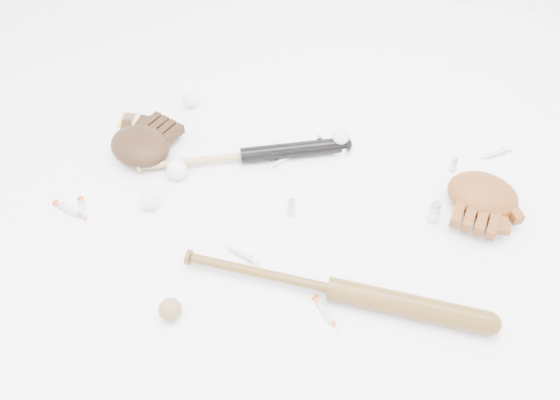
% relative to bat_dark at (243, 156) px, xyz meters
% --- Properties ---
extents(bat_dark, '(0.76, 0.36, 0.06)m').
position_rel_bat_dark_xyz_m(bat_dark, '(0.00, 0.00, 0.00)').
color(bat_dark, black).
rests_on(bat_dark, ground).
extents(bat_wood, '(0.96, 0.08, 0.07)m').
position_rel_bat_dark_xyz_m(bat_wood, '(0.41, -0.47, 0.01)').
color(bat_wood, brown).
rests_on(bat_wood, ground).
extents(glove_dark, '(0.36, 0.36, 0.10)m').
position_rel_bat_dark_xyz_m(glove_dark, '(-0.37, -0.06, 0.02)').
color(glove_dark, black).
rests_on(glove_dark, ground).
extents(glove_tan, '(0.33, 0.33, 0.10)m').
position_rel_bat_dark_xyz_m(glove_tan, '(0.84, -0.01, 0.02)').
color(glove_tan, brown).
rests_on(glove_tan, ground).
extents(trading_card, '(0.07, 0.09, 0.00)m').
position_rel_bat_dark_xyz_m(trading_card, '(-0.50, 0.10, -0.03)').
color(trading_card, gold).
rests_on(trading_card, ground).
extents(pedestal, '(0.07, 0.07, 0.04)m').
position_rel_bat_dark_xyz_m(pedestal, '(0.33, 0.14, -0.01)').
color(pedestal, white).
rests_on(pedestal, ground).
extents(baseball_on_pedestal, '(0.06, 0.06, 0.06)m').
position_rel_bat_dark_xyz_m(baseball_on_pedestal, '(0.33, 0.14, 0.04)').
color(baseball_on_pedestal, silver).
rests_on(baseball_on_pedestal, pedestal).
extents(baseball_left, '(0.07, 0.07, 0.07)m').
position_rel_bat_dark_xyz_m(baseball_left, '(-0.21, -0.13, 0.01)').
color(baseball_left, silver).
rests_on(baseball_left, ground).
extents(baseball_upper, '(0.07, 0.07, 0.07)m').
position_rel_bat_dark_xyz_m(baseball_upper, '(-0.29, 0.25, 0.00)').
color(baseball_upper, silver).
rests_on(baseball_upper, ground).
extents(baseball_mid, '(0.07, 0.07, 0.07)m').
position_rel_bat_dark_xyz_m(baseball_mid, '(-0.25, -0.28, 0.00)').
color(baseball_mid, silver).
rests_on(baseball_mid, ground).
extents(baseball_aged, '(0.07, 0.07, 0.07)m').
position_rel_bat_dark_xyz_m(baseball_aged, '(-0.03, -0.65, 0.00)').
color(baseball_aged, olive).
rests_on(baseball_aged, ground).
extents(syringe_0, '(0.16, 0.07, 0.02)m').
position_rel_bat_dark_xyz_m(syringe_0, '(-0.50, -0.37, -0.02)').
color(syringe_0, '#ADBCC6').
rests_on(syringe_0, ground).
extents(syringe_1, '(0.16, 0.08, 0.02)m').
position_rel_bat_dark_xyz_m(syringe_1, '(0.11, -0.40, -0.02)').
color(syringe_1, '#ADBCC6').
rests_on(syringe_1, ground).
extents(syringe_2, '(0.11, 0.13, 0.02)m').
position_rel_bat_dark_xyz_m(syringe_2, '(0.14, 0.03, -0.02)').
color(syringe_2, '#ADBCC6').
rests_on(syringe_2, ground).
extents(syringe_3, '(0.12, 0.13, 0.02)m').
position_rel_bat_dark_xyz_m(syringe_3, '(0.41, -0.54, -0.02)').
color(syringe_3, '#ADBCC6').
rests_on(syringe_3, ground).
extents(syringe_4, '(0.15, 0.12, 0.02)m').
position_rel_bat_dark_xyz_m(syringe_4, '(0.90, 0.25, -0.02)').
color(syringe_4, '#ADBCC6').
rests_on(syringe_4, ground).
extents(syringe_5, '(0.10, 0.12, 0.02)m').
position_rel_bat_dark_xyz_m(syringe_5, '(-0.46, -0.36, -0.02)').
color(syringe_5, '#ADBCC6').
rests_on(syringe_5, ground).
extents(vial_0, '(0.02, 0.02, 0.06)m').
position_rel_bat_dark_xyz_m(vial_0, '(0.75, 0.13, 0.00)').
color(vial_0, '#B2BDC4').
rests_on(vial_0, ground).
extents(vial_1, '(0.02, 0.02, 0.06)m').
position_rel_bat_dark_xyz_m(vial_1, '(0.26, 0.13, 0.00)').
color(vial_1, '#B2BDC4').
rests_on(vial_1, ground).
extents(vial_2, '(0.03, 0.03, 0.07)m').
position_rel_bat_dark_xyz_m(vial_2, '(0.23, -0.20, 0.01)').
color(vial_2, '#B2BDC4').
rests_on(vial_2, ground).
extents(vial_3, '(0.04, 0.04, 0.09)m').
position_rel_bat_dark_xyz_m(vial_3, '(0.69, -0.11, 0.01)').
color(vial_3, '#B2BDC4').
rests_on(vial_3, ground).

